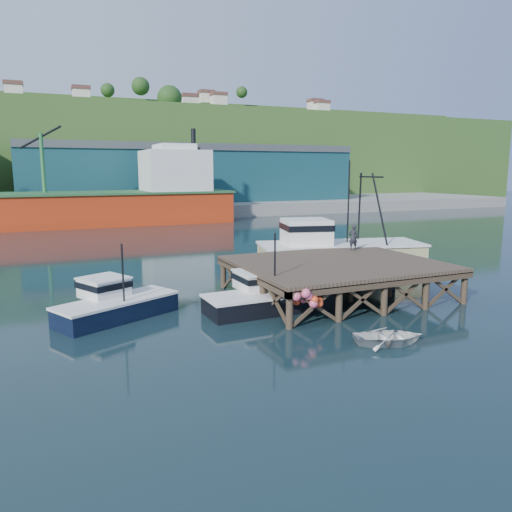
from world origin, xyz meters
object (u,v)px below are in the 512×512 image
trawler (338,249)px  dinghy (389,337)px  boat_navy (114,303)px  boat_black (266,296)px  dockworker (353,237)px

trawler → dinghy: 16.56m
boat_navy → dinghy: size_ratio=2.16×
boat_black → dockworker: bearing=25.7°
boat_black → trawler: 12.36m
trawler → boat_navy: bearing=-148.1°
dinghy → dockworker: size_ratio=1.75×
dinghy → trawler: bearing=-7.8°
boat_navy → boat_black: (7.98, -1.84, -0.00)m
dockworker → dinghy: bearing=74.6°
boat_navy → dockworker: boat_navy is taller
dinghy → boat_black: bearing=37.4°
dinghy → dockworker: dockworker is taller
boat_black → trawler: size_ratio=0.54×
trawler → dockworker: (-0.86, -3.20, 1.30)m
boat_navy → trawler: 18.58m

